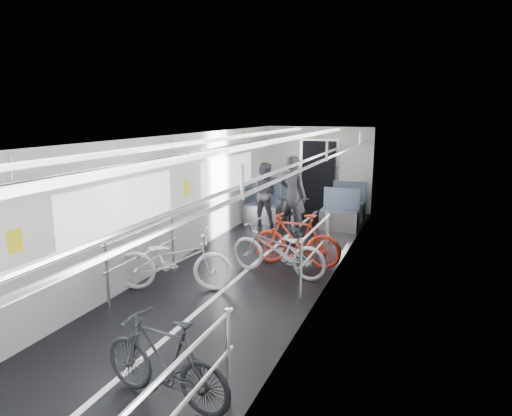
# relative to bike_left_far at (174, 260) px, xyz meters

# --- Properties ---
(car_shell) EXTENTS (3.02, 14.01, 2.41)m
(car_shell) POSITION_rel_bike_left_far_xyz_m (0.74, 1.51, 0.63)
(car_shell) COLOR black
(car_shell) RESTS_ON ground
(bike_left_far) EXTENTS (2.00, 1.24, 0.99)m
(bike_left_far) POSITION_rel_bike_left_far_xyz_m (0.00, 0.00, 0.00)
(bike_left_far) COLOR silver
(bike_left_far) RESTS_ON floor
(bike_right_near) EXTENTS (1.57, 0.63, 0.92)m
(bike_right_near) POSITION_rel_bike_left_far_xyz_m (1.44, -2.58, -0.04)
(bike_right_near) COLOR black
(bike_right_near) RESTS_ON floor
(bike_right_mid) EXTENTS (1.85, 0.84, 0.94)m
(bike_right_mid) POSITION_rel_bike_left_far_xyz_m (1.33, 1.21, -0.03)
(bike_right_mid) COLOR #A7A6AB
(bike_right_mid) RESTS_ON floor
(bike_right_far) EXTENTS (1.67, 0.49, 1.00)m
(bike_right_far) POSITION_rel_bike_left_far_xyz_m (1.51, 1.81, 0.01)
(bike_right_far) COLOR red
(bike_right_far) RESTS_ON floor
(bike_aisle) EXTENTS (1.21, 2.02, 1.00)m
(bike_aisle) POSITION_rel_bike_left_far_xyz_m (0.85, 3.73, 0.00)
(bike_aisle) COLOR black
(bike_aisle) RESTS_ON floor
(person_standing) EXTENTS (0.77, 0.61, 1.86)m
(person_standing) POSITION_rel_bike_left_far_xyz_m (0.83, 3.83, 0.43)
(person_standing) COLOR black
(person_standing) RESTS_ON floor
(person_seated) EXTENTS (0.77, 0.60, 1.57)m
(person_seated) POSITION_rel_bike_left_far_xyz_m (-0.17, 4.64, 0.29)
(person_seated) COLOR #332E37
(person_seated) RESTS_ON floor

